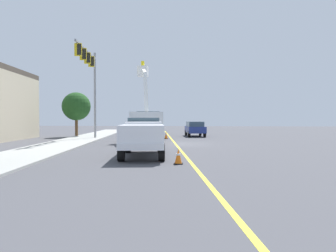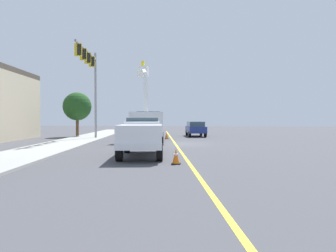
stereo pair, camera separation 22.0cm
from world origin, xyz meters
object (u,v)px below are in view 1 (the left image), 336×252
at_px(utility_bucket_truck, 147,123).
at_px(passing_minivan, 195,128).
at_px(service_pickup_truck, 143,135).
at_px(traffic_signal_mast, 90,72).
at_px(traffic_cone_mid_front, 166,135).
at_px(traffic_cone_leading, 178,156).

distance_m(utility_bucket_truck, passing_minivan, 10.02).
bearing_deg(service_pickup_truck, traffic_signal_mast, 31.50).
height_order(service_pickup_truck, traffic_signal_mast, traffic_signal_mast).
bearing_deg(traffic_cone_mid_front, traffic_cone_leading, -172.54).
bearing_deg(traffic_cone_mid_front, traffic_signal_mast, 114.10).
distance_m(utility_bucket_truck, traffic_cone_mid_front, 4.91).
distance_m(utility_bucket_truck, traffic_cone_leading, 12.86).
bearing_deg(utility_bucket_truck, traffic_cone_leading, -164.70).
distance_m(service_pickup_truck, traffic_cone_mid_front, 14.41).
distance_m(passing_minivan, traffic_cone_leading, 21.52).
xyz_separation_m(traffic_cone_leading, traffic_signal_mast, (13.91, 8.99, 5.99)).
xyz_separation_m(traffic_cone_mid_front, traffic_signal_mast, (-3.03, 6.77, 5.99)).
bearing_deg(traffic_cone_leading, passing_minivan, -1.69).
bearing_deg(passing_minivan, utility_bucket_truck, 156.34).
height_order(traffic_cone_leading, traffic_signal_mast, traffic_signal_mast).
bearing_deg(traffic_cone_leading, utility_bucket_truck, 15.30).
distance_m(passing_minivan, traffic_signal_mast, 13.37).
xyz_separation_m(service_pickup_truck, passing_minivan, (18.94, -2.66, -0.15)).
bearing_deg(utility_bucket_truck, passing_minivan, -23.66).
xyz_separation_m(utility_bucket_truck, traffic_signal_mast, (1.57, 5.61, 4.72)).
distance_m(service_pickup_truck, traffic_signal_mast, 14.30).
xyz_separation_m(utility_bucket_truck, traffic_cone_leading, (-12.34, -3.38, -1.27)).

